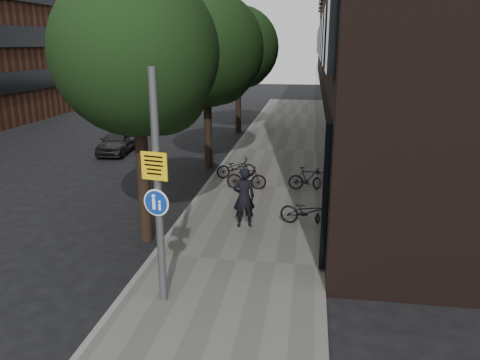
% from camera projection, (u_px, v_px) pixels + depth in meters
% --- Properties ---
extents(ground, '(120.00, 120.00, 0.00)m').
position_uv_depth(ground, '(197.00, 340.00, 9.05)').
color(ground, black).
rests_on(ground, ground).
extents(sidewalk, '(4.50, 60.00, 0.12)m').
position_uv_depth(sidewalk, '(263.00, 187.00, 18.48)').
color(sidewalk, '#5D5A56').
rests_on(sidewalk, ground).
extents(curb_edge, '(0.15, 60.00, 0.13)m').
position_uv_depth(curb_edge, '(207.00, 185.00, 18.80)').
color(curb_edge, slate).
rests_on(curb_edge, ground).
extents(street_tree_near, '(4.40, 4.40, 7.50)m').
position_uv_depth(street_tree_near, '(141.00, 60.00, 12.38)').
color(street_tree_near, black).
rests_on(street_tree_near, ground).
extents(street_tree_mid, '(5.00, 5.00, 7.80)m').
position_uv_depth(street_tree_mid, '(209.00, 53.00, 20.45)').
color(street_tree_mid, black).
rests_on(street_tree_mid, ground).
extents(street_tree_far, '(5.00, 5.00, 7.80)m').
position_uv_depth(street_tree_far, '(240.00, 50.00, 28.99)').
color(street_tree_far, black).
rests_on(street_tree_far, ground).
extents(signpost, '(0.57, 0.17, 4.98)m').
position_uv_depth(signpost, '(158.00, 190.00, 9.59)').
color(signpost, '#595B5E').
rests_on(signpost, sidewalk).
extents(pedestrian, '(0.78, 0.62, 1.86)m').
position_uv_depth(pedestrian, '(244.00, 197.00, 14.15)').
color(pedestrian, black).
rests_on(pedestrian, sidewalk).
extents(parked_bike_facade_near, '(1.80, 1.05, 0.90)m').
position_uv_depth(parked_bike_facade_near, '(307.00, 212.00, 14.32)').
color(parked_bike_facade_near, black).
rests_on(parked_bike_facade_near, sidewalk).
extents(parked_bike_facade_far, '(1.51, 0.45, 0.90)m').
position_uv_depth(parked_bike_facade_far, '(308.00, 179.00, 17.82)').
color(parked_bike_facade_far, black).
rests_on(parked_bike_facade_far, sidewalk).
extents(parked_bike_curb_near, '(1.73, 1.12, 0.86)m').
position_uv_depth(parked_bike_curb_near, '(236.00, 168.00, 19.51)').
color(parked_bike_curb_near, black).
rests_on(parked_bike_curb_near, sidewalk).
extents(parked_bike_curb_far, '(1.53, 0.45, 0.92)m').
position_uv_depth(parked_bike_curb_far, '(246.00, 177.00, 17.96)').
color(parked_bike_curb_far, black).
rests_on(parked_bike_curb_far, sidewalk).
extents(parked_car_near, '(1.73, 3.71, 1.23)m').
position_uv_depth(parked_car_near, '(118.00, 141.00, 24.45)').
color(parked_car_near, black).
rests_on(parked_car_near, ground).
extents(parked_car_mid, '(1.82, 3.98, 1.27)m').
position_uv_depth(parked_car_mid, '(134.00, 120.00, 31.22)').
color(parked_car_mid, '#50161B').
rests_on(parked_car_mid, ground).
extents(parked_car_far, '(1.60, 3.82, 1.10)m').
position_uv_depth(parked_car_far, '(172.00, 110.00, 36.26)').
color(parked_car_far, '#1C2334').
rests_on(parked_car_far, ground).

